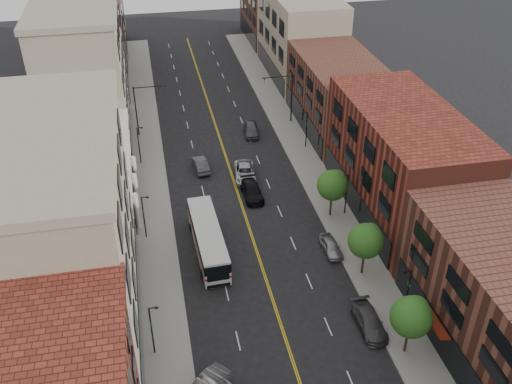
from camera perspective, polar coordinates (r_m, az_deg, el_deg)
sidewalk_left at (r=70.71m, az=-10.46°, el=0.94°), size 4.00×110.00×0.15m
sidewalk_right at (r=73.29m, az=5.29°, el=2.62°), size 4.00×110.00×0.15m
bldg_l_tanoffice at (r=48.05m, az=-18.58°, el=-4.60°), size 10.00×22.00×18.00m
bldg_l_white at (r=65.71m, az=-16.71°, el=1.35°), size 10.00×14.00×8.00m
bldg_l_far_a at (r=78.85m, az=-16.75°, el=10.82°), size 10.00×20.00×18.00m
bldg_l_far_b at (r=98.17m, az=-16.08°, el=14.28°), size 10.00×20.00×15.00m
bldg_r_mid at (r=63.89m, az=14.36°, el=2.89°), size 10.00×22.00×12.00m
bldg_r_far_a at (r=81.60m, az=8.28°, el=9.58°), size 10.00×20.00×10.00m
bldg_r_far_b at (r=99.65m, az=4.39°, el=15.39°), size 10.00×22.00×14.00m
bldg_r_far_c at (r=118.64m, az=1.69°, el=17.59°), size 10.00×18.00×11.00m
tree_r_1 at (r=47.86m, az=15.33°, el=-11.82°), size 3.40×3.40×5.59m
tree_r_2 at (r=54.57m, az=10.99°, el=-4.70°), size 3.40×3.40×5.59m
tree_r_3 at (r=62.18m, az=7.72°, el=0.79°), size 3.40×3.40×5.59m
lamp_l_1 at (r=47.62m, az=-10.36°, el=-13.25°), size 0.81×0.55×5.05m
lamp_l_2 at (r=59.92m, az=-11.13°, el=-2.28°), size 0.81×0.55×5.05m
lamp_l_3 at (r=73.65m, az=-11.62°, el=4.79°), size 0.81×0.55×5.05m
lamp_r_1 at (r=51.72m, az=14.90°, el=-9.47°), size 0.81×0.55×5.05m
lamp_r_2 at (r=63.23m, az=9.01°, el=0.02°), size 0.81×0.55×5.05m
lamp_r_3 at (r=76.37m, az=5.05°, el=6.42°), size 0.81×0.55×5.05m
signal_mast_left at (r=80.13m, az=-11.44°, el=8.53°), size 4.49×0.18×7.20m
signal_mast_right at (r=82.48m, az=3.10°, el=9.87°), size 4.49×0.18×7.20m
city_bus at (r=57.92m, az=-4.83°, el=-4.59°), size 3.11×11.72×2.99m
car_parked_mid at (r=51.45m, az=11.27°, el=-12.60°), size 2.07×5.03×1.46m
car_parked_far at (r=58.82m, az=7.51°, el=-5.42°), size 1.76×4.06×1.37m
car_lane_behind at (r=72.27m, az=-5.54°, el=2.74°), size 1.93×4.58×1.47m
car_lane_a at (r=66.64m, az=-0.42°, el=0.08°), size 2.23×5.22×1.50m
car_lane_b at (r=70.32m, az=-1.12°, el=2.01°), size 3.18×5.83×1.55m
car_lane_c at (r=80.49m, az=-0.48°, el=6.30°), size 2.47×4.96×1.62m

